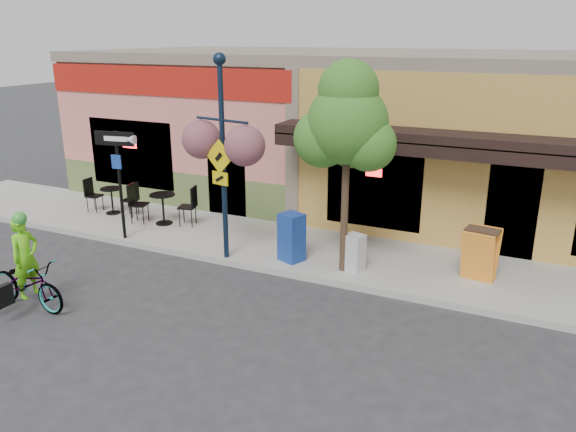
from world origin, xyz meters
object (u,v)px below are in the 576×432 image
at_px(cyclist_rider, 27,270).
at_px(one_way_sign, 120,186).
at_px(newspaper_box_grey, 354,253).
at_px(building, 376,126).
at_px(newspaper_box_blue, 292,237).
at_px(bicycle, 28,284).
at_px(lamp_post, 223,160).
at_px(street_tree, 346,169).

distance_m(cyclist_rider, one_way_sign, 3.62).
bearing_deg(newspaper_box_grey, building, 118.87).
height_order(one_way_sign, newspaper_box_blue, one_way_sign).
height_order(bicycle, cyclist_rider, cyclist_rider).
distance_m(building, newspaper_box_grey, 6.73).
relative_size(lamp_post, street_tree, 1.01).
xyz_separation_m(bicycle, lamp_post, (2.28, 3.47, 1.92)).
xyz_separation_m(cyclist_rider, lamp_post, (2.23, 3.47, 1.62)).
distance_m(one_way_sign, newspaper_box_grey, 5.92).
height_order(bicycle, street_tree, street_tree).
height_order(bicycle, newspaper_box_blue, newspaper_box_blue).
bearing_deg(bicycle, street_tree, -49.52).
height_order(lamp_post, one_way_sign, lamp_post).
bearing_deg(newspaper_box_grey, cyclist_rider, -126.49).
distance_m(bicycle, lamp_post, 4.58).
bearing_deg(bicycle, newspaper_box_grey, -50.16).
relative_size(cyclist_rider, street_tree, 0.35).
xyz_separation_m(lamp_post, one_way_sign, (-2.95, -0.00, -0.92)).
bearing_deg(bicycle, building, -17.38).
bearing_deg(newspaper_box_blue, lamp_post, -140.53).
distance_m(cyclist_rider, newspaper_box_grey, 6.49).
xyz_separation_m(lamp_post, newspaper_box_grey, (2.88, 0.52, -1.85)).
relative_size(bicycle, newspaper_box_grey, 2.28).
distance_m(bicycle, one_way_sign, 3.68).
distance_m(building, newspaper_box_blue, 6.58).
xyz_separation_m(cyclist_rider, one_way_sign, (-0.72, 3.47, 0.71)).
height_order(building, newspaper_box_grey, building).
bearing_deg(newspaper_box_grey, lamp_post, -154.30).
relative_size(cyclist_rider, one_way_sign, 0.58).
relative_size(cyclist_rider, newspaper_box_grey, 1.93).
height_order(newspaper_box_grey, street_tree, street_tree).
xyz_separation_m(cyclist_rider, newspaper_box_grey, (5.11, 3.99, -0.23)).
bearing_deg(lamp_post, newspaper_box_grey, 20.96).
height_order(bicycle, newspaper_box_grey, bicycle).
distance_m(bicycle, street_tree, 6.58).
bearing_deg(building, newspaper_box_blue, -89.58).
distance_m(building, one_way_sign, 8.14).
height_order(building, bicycle, building).
bearing_deg(newspaper_box_blue, street_tree, 20.16).
bearing_deg(newspaper_box_grey, newspaper_box_blue, -162.34).
relative_size(one_way_sign, newspaper_box_grey, 3.31).
xyz_separation_m(bicycle, newspaper_box_blue, (3.71, 3.93, 0.21)).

